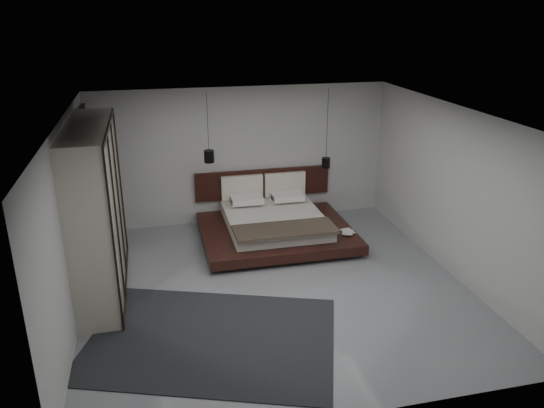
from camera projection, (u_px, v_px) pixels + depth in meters
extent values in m
plane|color=gray|center=(276.00, 287.00, 8.60)|extent=(6.00, 6.00, 0.00)
plane|color=white|center=(277.00, 115.00, 7.62)|extent=(6.00, 6.00, 0.00)
plane|color=#B5B5B2|center=(242.00, 156.00, 10.84)|extent=(6.00, 0.00, 6.00)
plane|color=#B5B5B2|center=(346.00, 308.00, 5.37)|extent=(6.00, 0.00, 6.00)
plane|color=#B5B5B2|center=(70.00, 223.00, 7.47)|extent=(0.00, 6.00, 6.00)
plane|color=#B5B5B2|center=(453.00, 191.00, 8.75)|extent=(0.00, 6.00, 6.00)
cube|color=black|center=(90.00, 178.00, 9.75)|extent=(0.05, 0.90, 2.60)
cube|color=black|center=(276.00, 239.00, 10.27)|extent=(2.23, 1.83, 0.08)
cube|color=black|center=(276.00, 232.00, 10.22)|extent=(2.84, 2.34, 0.18)
cube|color=beige|center=(275.00, 220.00, 10.27)|extent=(1.83, 2.03, 0.22)
cube|color=black|center=(285.00, 229.00, 9.50)|extent=(1.85, 0.71, 0.05)
cube|color=white|center=(246.00, 200.00, 10.83)|extent=(0.63, 0.41, 0.12)
cube|color=white|center=(286.00, 197.00, 11.02)|extent=(0.63, 0.41, 0.12)
cube|color=white|center=(247.00, 200.00, 10.68)|extent=(0.63, 0.41, 0.12)
cube|color=white|center=(288.00, 196.00, 10.87)|extent=(0.63, 0.41, 0.12)
cube|color=black|center=(263.00, 183.00, 11.11)|extent=(2.84, 0.08, 0.60)
cube|color=silver|center=(242.00, 187.00, 10.94)|extent=(0.86, 0.10, 0.50)
cube|color=silver|center=(285.00, 184.00, 11.14)|extent=(0.86, 0.10, 0.50)
imported|color=#99724C|center=(343.00, 232.00, 9.97)|extent=(0.24, 0.30, 0.03)
imported|color=#99724C|center=(342.00, 232.00, 9.93)|extent=(0.29, 0.32, 0.02)
cylinder|color=black|center=(208.00, 122.00, 9.80)|extent=(0.01, 0.01, 1.08)
cylinder|color=black|center=(209.00, 156.00, 10.03)|extent=(0.19, 0.19, 0.23)
cylinder|color=#FFE0B2|center=(209.00, 162.00, 10.06)|extent=(0.14, 0.14, 0.01)
cylinder|color=black|center=(327.00, 124.00, 10.35)|extent=(0.01, 0.01, 1.38)
cylinder|color=black|center=(326.00, 163.00, 10.63)|extent=(0.17, 0.17, 0.20)
cylinder|color=#FFE0B2|center=(326.00, 167.00, 10.66)|extent=(0.12, 0.12, 0.01)
cube|color=beige|center=(96.00, 211.00, 8.10)|extent=(0.61, 2.66, 2.66)
cube|color=black|center=(109.00, 126.00, 7.72)|extent=(0.03, 2.66, 0.06)
cube|color=black|center=(126.00, 284.00, 8.63)|extent=(0.03, 2.66, 0.06)
cube|color=black|center=(114.00, 245.00, 6.96)|extent=(0.03, 0.05, 2.66)
cube|color=black|center=(117.00, 220.00, 7.77)|extent=(0.03, 0.05, 2.66)
cube|color=black|center=(119.00, 200.00, 8.58)|extent=(0.03, 0.05, 2.66)
cube|color=black|center=(121.00, 183.00, 9.39)|extent=(0.03, 0.05, 2.66)
cube|color=black|center=(212.00, 338.00, 7.25)|extent=(3.92, 3.34, 0.01)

